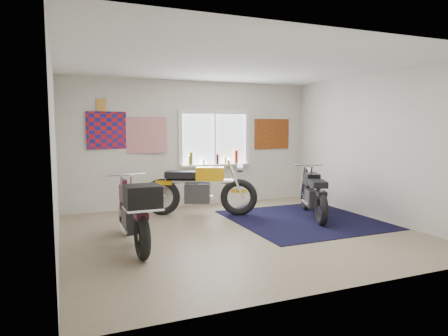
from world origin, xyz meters
name	(u,v)px	position (x,y,z in m)	size (l,w,h in m)	color
ground	(240,232)	(0.00, 0.00, 0.00)	(5.50, 5.50, 0.00)	#9E896B
room_shell	(241,132)	(0.00, 0.00, 1.64)	(5.50, 5.50, 5.50)	white
navy_rug	(303,220)	(1.44, 0.35, 0.01)	(2.50, 2.60, 0.01)	black
window_assembly	(215,143)	(0.50, 2.47, 1.37)	(1.66, 0.17, 1.26)	white
oil_bottles	(215,158)	(0.48, 2.40, 1.02)	(1.17, 0.09, 0.30)	#825E12
flag_display	(101,105)	(-1.90, 2.48, 2.15)	(1.60, 0.10, 1.17)	red
triumph_poster	(272,134)	(1.95, 2.48, 1.55)	(0.90, 0.03, 0.70)	#A54C14
yellow_triumph	(200,190)	(-0.20, 1.47, 0.49)	(2.09, 1.06, 1.12)	black
black_chrome_bike	(313,195)	(1.75, 0.48, 0.43)	(0.87, 1.81, 0.98)	black
maroon_tourer	(134,212)	(-1.75, -0.22, 0.52)	(0.60, 1.98, 1.01)	black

